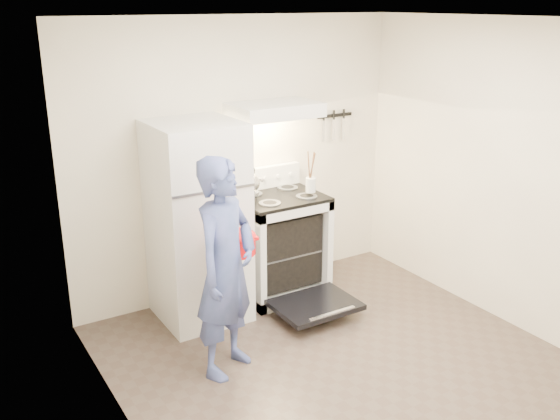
% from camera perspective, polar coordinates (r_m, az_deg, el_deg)
% --- Properties ---
extents(floor, '(3.60, 3.60, 0.00)m').
position_cam_1_polar(floor, '(4.76, 7.03, -14.74)').
color(floor, '#4A3E35').
rests_on(floor, ground).
extents(back_wall, '(3.20, 0.02, 2.50)m').
position_cam_1_polar(back_wall, '(5.66, -3.80, 4.69)').
color(back_wall, '#F3E9CB').
rests_on(back_wall, ground).
extents(refrigerator, '(0.70, 0.70, 1.70)m').
position_cam_1_polar(refrigerator, '(5.23, -7.54, -1.18)').
color(refrigerator, silver).
rests_on(refrigerator, floor).
extents(stove_body, '(0.76, 0.65, 0.92)m').
position_cam_1_polar(stove_body, '(5.74, -0.09, -3.35)').
color(stove_body, silver).
rests_on(stove_body, floor).
extents(cooktop, '(0.76, 0.65, 0.03)m').
position_cam_1_polar(cooktop, '(5.58, -0.09, 1.17)').
color(cooktop, black).
rests_on(cooktop, stove_body).
extents(backsplash, '(0.76, 0.07, 0.20)m').
position_cam_1_polar(backsplash, '(5.78, -1.56, 2.98)').
color(backsplash, silver).
rests_on(backsplash, cooktop).
extents(oven_door, '(0.70, 0.54, 0.04)m').
position_cam_1_polar(oven_door, '(5.43, 3.22, -8.64)').
color(oven_door, black).
rests_on(oven_door, floor).
extents(oven_rack, '(0.60, 0.52, 0.01)m').
position_cam_1_polar(oven_rack, '(5.75, -0.09, -3.54)').
color(oven_rack, slate).
rests_on(oven_rack, stove_body).
extents(range_hood, '(0.76, 0.50, 0.12)m').
position_cam_1_polar(range_hood, '(5.46, -0.51, 9.16)').
color(range_hood, silver).
rests_on(range_hood, back_wall).
extents(knife_strip, '(0.40, 0.02, 0.03)m').
position_cam_1_polar(knife_strip, '(6.13, 5.01, 8.61)').
color(knife_strip, black).
rests_on(knife_strip, back_wall).
extents(pizza_stone, '(0.33, 0.33, 0.02)m').
position_cam_1_polar(pizza_stone, '(5.73, -0.95, -3.46)').
color(pizza_stone, '#836245').
rests_on(pizza_stone, oven_rack).
extents(tea_kettle, '(0.26, 0.21, 0.31)m').
position_cam_1_polar(tea_kettle, '(5.46, -2.95, 2.62)').
color(tea_kettle, silver).
rests_on(tea_kettle, cooktop).
extents(utensil_jar, '(0.11, 0.11, 0.13)m').
position_cam_1_polar(utensil_jar, '(5.57, 2.82, 2.30)').
color(utensil_jar, silver).
rests_on(utensil_jar, cooktop).
extents(person, '(0.71, 0.63, 1.62)m').
position_cam_1_polar(person, '(4.44, -4.99, -5.31)').
color(person, navy).
rests_on(person, floor).
extents(dutch_oven, '(0.38, 0.31, 0.24)m').
position_cam_1_polar(dutch_oven, '(4.77, -4.08, -3.15)').
color(dutch_oven, red).
rests_on(dutch_oven, person).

